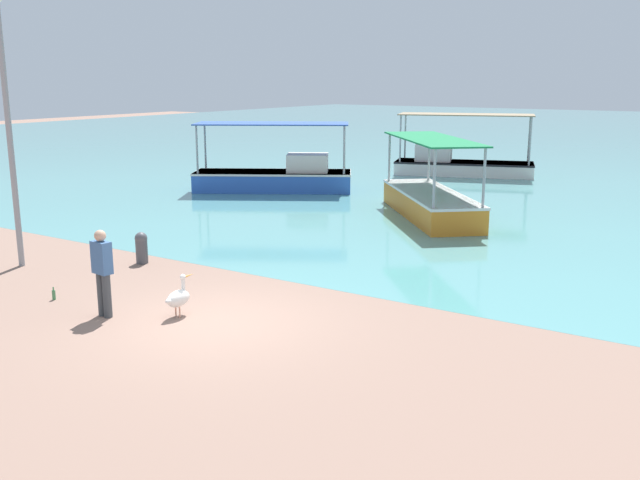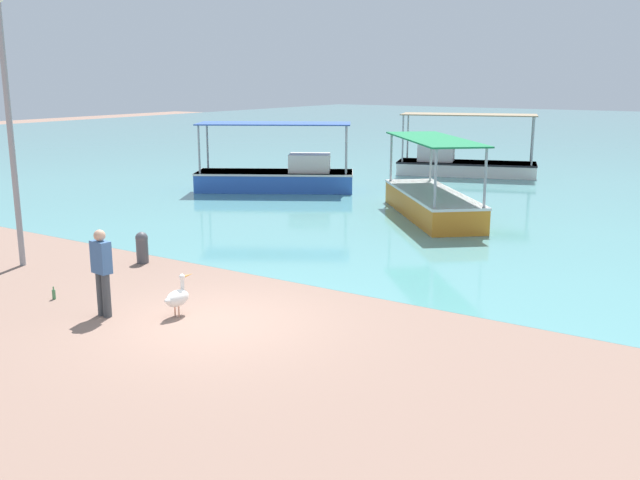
% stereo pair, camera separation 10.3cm
% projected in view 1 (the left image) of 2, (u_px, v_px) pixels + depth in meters
% --- Properties ---
extents(ground, '(120.00, 120.00, 0.00)m').
position_uv_depth(ground, '(215.00, 323.00, 13.26)').
color(ground, '#876859').
extents(fishing_boat_center, '(6.35, 4.84, 2.69)m').
position_uv_depth(fishing_boat_center, '(277.00, 175.00, 28.55)').
color(fishing_boat_center, blue).
rests_on(fishing_boat_center, harbor_water).
extents(fishing_boat_near_right, '(6.59, 3.85, 2.81)m').
position_uv_depth(fishing_boat_near_right, '(459.00, 162.00, 33.15)').
color(fishing_boat_near_right, white).
rests_on(fishing_boat_near_right, harbor_water).
extents(fishing_boat_outer, '(5.31, 5.77, 2.55)m').
position_uv_depth(fishing_boat_outer, '(430.00, 200.00, 23.21)').
color(fishing_boat_outer, orange).
rests_on(fishing_boat_outer, harbor_water).
extents(pelican, '(0.30, 0.80, 0.80)m').
position_uv_depth(pelican, '(178.00, 297.00, 13.55)').
color(pelican, '#E0997A').
rests_on(pelican, ground).
extents(lamp_post, '(0.28, 0.28, 6.37)m').
position_uv_depth(lamp_post, '(8.00, 118.00, 16.50)').
color(lamp_post, gray).
rests_on(lamp_post, ground).
extents(mooring_bollard, '(0.31, 0.31, 0.78)m').
position_uv_depth(mooring_bollard, '(141.00, 247.00, 17.43)').
color(mooring_bollard, '#47474C').
rests_on(mooring_bollard, ground).
extents(fisherman_standing, '(0.42, 0.26, 1.69)m').
position_uv_depth(fisherman_standing, '(103.00, 270.00, 13.44)').
color(fisherman_standing, '#3E4246').
rests_on(fisherman_standing, ground).
extents(glass_bottle, '(0.07, 0.07, 0.27)m').
position_uv_depth(glass_bottle, '(54.00, 295.00, 14.63)').
color(glass_bottle, '#3F7F4C').
rests_on(glass_bottle, ground).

